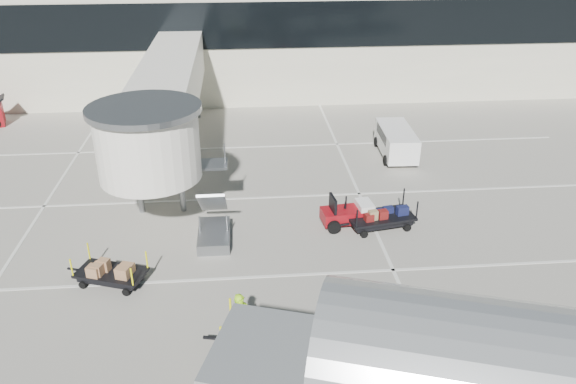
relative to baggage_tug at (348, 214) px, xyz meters
name	(u,v)px	position (x,y,z in m)	size (l,w,h in m)	color
ground	(248,309)	(-4.80, -5.89, -0.56)	(140.00, 140.00, 0.00)	#B1AC9E
lane_markings	(231,196)	(-5.47, 3.44, -0.55)	(40.00, 30.00, 0.02)	silver
terminal	(234,36)	(-5.15, 24.05, 3.54)	(64.00, 12.11, 15.20)	beige
jet_bridge	(165,101)	(-8.77, 6.37, 3.72)	(5.70, 20.40, 6.03)	white
baggage_tug	(348,214)	(0.00, 0.00, 0.00)	(2.48, 1.75, 1.55)	maroon
suitcase_cart	(381,217)	(1.49, -0.36, -0.05)	(3.86, 2.07, 1.48)	black
box_cart_near	(279,338)	(-3.84, -8.28, 0.06)	(4.06, 2.22, 1.55)	black
box_cart_far	(110,273)	(-10.17, -3.78, -0.08)	(3.35, 2.14, 1.29)	black
ground_worker	(241,319)	(-5.06, -7.62, 0.40)	(0.70, 0.46, 1.93)	#95E017
minivan	(396,139)	(4.40, 8.15, 0.43)	(2.09, 4.46, 1.66)	white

